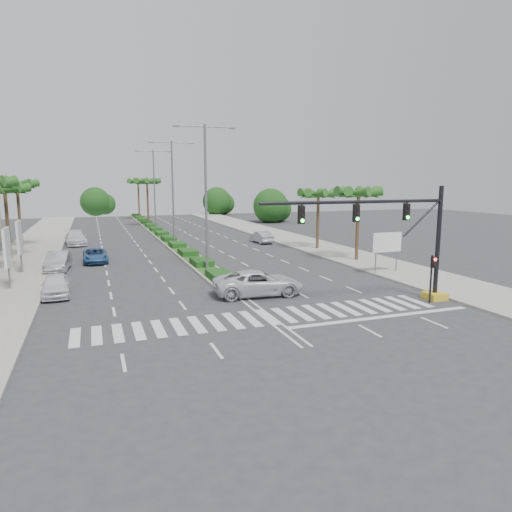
{
  "coord_description": "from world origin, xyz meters",
  "views": [
    {
      "loc": [
        -8.91,
        -22.83,
        7.47
      ],
      "look_at": [
        0.33,
        2.8,
        3.0
      ],
      "focal_mm": 32.0,
      "sensor_mm": 36.0,
      "label": 1
    }
  ],
  "objects_px": {
    "car_parked_a": "(56,285)",
    "car_parked_c": "(95,256)",
    "car_parked_b": "(58,261)",
    "car_right": "(261,237)",
    "car_parked_d": "(76,238)",
    "car_crossing": "(258,283)"
  },
  "relations": [
    {
      "from": "car_parked_b",
      "to": "car_right",
      "type": "distance_m",
      "value": 24.77
    },
    {
      "from": "car_parked_c",
      "to": "car_parked_d",
      "type": "bearing_deg",
      "value": 97.45
    },
    {
      "from": "car_parked_c",
      "to": "car_right",
      "type": "height_order",
      "value": "car_right"
    },
    {
      "from": "car_parked_a",
      "to": "car_right",
      "type": "height_order",
      "value": "car_parked_a"
    },
    {
      "from": "car_parked_b",
      "to": "car_parked_c",
      "type": "height_order",
      "value": "car_parked_b"
    },
    {
      "from": "car_parked_c",
      "to": "car_right",
      "type": "xyz_separation_m",
      "value": [
        19.36,
        7.61,
        0.08
      ]
    },
    {
      "from": "car_parked_a",
      "to": "car_parked_c",
      "type": "bearing_deg",
      "value": 76.56
    },
    {
      "from": "car_parked_a",
      "to": "car_right",
      "type": "xyz_separation_m",
      "value": [
        21.94,
        20.04,
        -0.01
      ]
    },
    {
      "from": "car_parked_a",
      "to": "car_parked_b",
      "type": "distance_m",
      "value": 9.38
    },
    {
      "from": "car_parked_a",
      "to": "car_parked_c",
      "type": "xyz_separation_m",
      "value": [
        2.59,
        12.43,
        -0.08
      ]
    },
    {
      "from": "car_parked_c",
      "to": "car_crossing",
      "type": "distance_m",
      "value": 19.5
    },
    {
      "from": "car_parked_a",
      "to": "car_parked_c",
      "type": "distance_m",
      "value": 12.69
    },
    {
      "from": "car_parked_a",
      "to": "car_parked_d",
      "type": "bearing_deg",
      "value": 87.13
    },
    {
      "from": "car_right",
      "to": "car_parked_c",
      "type": "bearing_deg",
      "value": 19.17
    },
    {
      "from": "car_parked_a",
      "to": "car_crossing",
      "type": "height_order",
      "value": "car_crossing"
    },
    {
      "from": "car_parked_c",
      "to": "car_right",
      "type": "relative_size",
      "value": 1.06
    },
    {
      "from": "car_parked_a",
      "to": "car_right",
      "type": "distance_m",
      "value": 29.72
    },
    {
      "from": "car_right",
      "to": "car_parked_a",
      "type": "bearing_deg",
      "value": 40.11
    },
    {
      "from": "car_parked_b",
      "to": "car_crossing",
      "type": "height_order",
      "value": "car_crossing"
    },
    {
      "from": "car_parked_d",
      "to": "car_right",
      "type": "xyz_separation_m",
      "value": [
        21.41,
        -5.89,
        -0.08
      ]
    },
    {
      "from": "car_parked_a",
      "to": "car_right",
      "type": "relative_size",
      "value": 0.98
    },
    {
      "from": "car_parked_b",
      "to": "car_right",
      "type": "relative_size",
      "value": 1.1
    }
  ]
}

